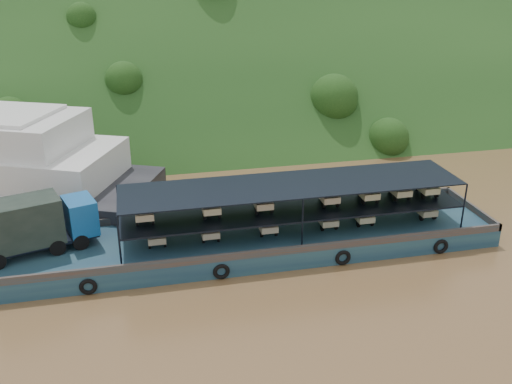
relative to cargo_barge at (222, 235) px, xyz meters
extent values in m
plane|color=brown|center=(4.89, -0.71, -1.21)|extent=(160.00, 160.00, 0.00)
cube|color=black|center=(4.89, 35.29, -1.21)|extent=(140.00, 39.60, 39.60)
cube|color=#132943|center=(1.37, -0.05, -0.61)|extent=(35.00, 7.00, 1.20)
cube|color=#592D19|center=(1.37, 3.35, 0.24)|extent=(35.00, 0.20, 0.50)
cube|color=#592D19|center=(1.37, -3.45, 0.24)|extent=(35.00, 0.20, 0.50)
cube|color=#592D19|center=(18.77, -0.05, 0.24)|extent=(0.20, 7.00, 0.50)
torus|color=black|center=(-8.63, -3.60, -0.66)|extent=(1.06, 0.26, 1.06)
torus|color=black|center=(-0.63, -3.60, -0.66)|extent=(1.06, 0.26, 1.06)
torus|color=black|center=(7.37, -3.60, -0.66)|extent=(1.06, 0.26, 1.06)
torus|color=black|center=(14.37, -3.60, -0.66)|extent=(1.06, 0.26, 1.06)
cylinder|color=black|center=(-10.52, -0.34, 0.51)|extent=(1.10, 0.66, 1.04)
cylinder|color=black|center=(-11.18, 1.74, 0.51)|extent=(1.10, 0.66, 1.04)
cylinder|color=black|center=(-9.13, 0.10, 0.51)|extent=(1.10, 0.66, 1.04)
cylinder|color=black|center=(-9.80, 2.18, 0.51)|extent=(1.10, 0.66, 1.04)
cube|color=black|center=(-11.65, 0.45, 0.66)|extent=(7.44, 4.33, 0.21)
cube|color=#145190|center=(-9.07, 1.27, 1.86)|extent=(2.44, 2.92, 2.29)
cube|color=black|center=(-8.23, 1.54, 2.28)|extent=(0.69, 2.00, 0.94)
cube|color=black|center=(-12.64, 0.13, 2.17)|extent=(5.52, 3.90, 2.91)
cube|color=black|center=(4.87, -0.05, 1.65)|extent=(23.00, 5.00, 0.12)
cube|color=black|center=(4.87, -0.05, 3.29)|extent=(23.00, 5.00, 0.08)
cylinder|color=black|center=(-6.63, -2.55, 1.64)|extent=(0.12, 0.12, 3.30)
cylinder|color=black|center=(-6.63, 2.45, 1.64)|extent=(0.12, 0.12, 3.30)
cylinder|color=black|center=(4.87, -2.55, 1.64)|extent=(0.12, 0.12, 3.30)
cylinder|color=black|center=(4.87, 2.45, 1.64)|extent=(0.12, 0.12, 3.30)
cylinder|color=black|center=(16.37, -2.55, 1.64)|extent=(0.12, 0.12, 3.30)
cylinder|color=black|center=(16.37, 2.45, 1.64)|extent=(0.12, 0.12, 3.30)
cylinder|color=black|center=(-4.35, 1.00, 0.25)|extent=(0.12, 0.52, 0.52)
cylinder|color=black|center=(-4.85, -0.80, 0.25)|extent=(0.14, 0.52, 0.52)
cylinder|color=black|center=(-3.85, -0.80, 0.25)|extent=(0.14, 0.52, 0.52)
cube|color=#C9B78E|center=(-4.35, -0.45, 0.59)|extent=(1.15, 1.50, 0.44)
cube|color=red|center=(-4.35, 0.70, 0.77)|extent=(0.55, 0.80, 0.80)
cube|color=red|center=(-4.35, 0.50, 1.27)|extent=(0.50, 0.10, 0.10)
cylinder|color=black|center=(-0.85, 1.00, 0.25)|extent=(0.12, 0.52, 0.52)
cylinder|color=black|center=(-1.35, -0.80, 0.25)|extent=(0.14, 0.52, 0.52)
cylinder|color=black|center=(-0.35, -0.80, 0.25)|extent=(0.14, 0.52, 0.52)
cube|color=beige|center=(-0.85, -0.45, 0.59)|extent=(1.15, 1.50, 0.44)
cube|color=red|center=(-0.85, 0.70, 0.77)|extent=(0.55, 0.80, 0.80)
cube|color=red|center=(-0.85, 0.50, 1.27)|extent=(0.50, 0.10, 0.10)
cylinder|color=black|center=(3.08, 1.00, 0.25)|extent=(0.12, 0.52, 0.52)
cylinder|color=black|center=(2.58, -0.80, 0.25)|extent=(0.14, 0.52, 0.52)
cylinder|color=black|center=(3.58, -0.80, 0.25)|extent=(0.14, 0.52, 0.52)
cube|color=beige|center=(3.08, -0.45, 0.59)|extent=(1.15, 1.50, 0.44)
cube|color=red|center=(3.08, 0.70, 0.77)|extent=(0.55, 0.80, 0.80)
cube|color=red|center=(3.08, 0.50, 1.27)|extent=(0.50, 0.10, 0.10)
cylinder|color=black|center=(7.35, 1.00, 0.25)|extent=(0.12, 0.52, 0.52)
cylinder|color=black|center=(6.85, -0.80, 0.25)|extent=(0.14, 0.52, 0.52)
cylinder|color=black|center=(7.85, -0.80, 0.25)|extent=(0.14, 0.52, 0.52)
cube|color=beige|center=(7.35, -0.45, 0.59)|extent=(1.15, 1.50, 0.44)
cube|color=red|center=(7.35, 0.70, 0.77)|extent=(0.55, 0.80, 0.80)
cube|color=red|center=(7.35, 0.50, 1.27)|extent=(0.50, 0.10, 0.10)
cylinder|color=black|center=(10.01, 1.00, 0.25)|extent=(0.12, 0.52, 0.52)
cylinder|color=black|center=(9.51, -0.80, 0.25)|extent=(0.14, 0.52, 0.52)
cylinder|color=black|center=(10.51, -0.80, 0.25)|extent=(0.14, 0.52, 0.52)
cube|color=beige|center=(10.01, -0.45, 0.59)|extent=(1.15, 1.50, 0.44)
cube|color=red|center=(10.01, 0.70, 0.77)|extent=(0.55, 0.80, 0.80)
cube|color=red|center=(10.01, 0.50, 1.27)|extent=(0.50, 0.10, 0.10)
cylinder|color=black|center=(14.78, 1.00, 0.25)|extent=(0.12, 0.52, 0.52)
cylinder|color=black|center=(14.28, -0.80, 0.25)|extent=(0.14, 0.52, 0.52)
cylinder|color=black|center=(15.28, -0.80, 0.25)|extent=(0.14, 0.52, 0.52)
cube|color=#C3B589|center=(14.78, -0.45, 0.59)|extent=(1.15, 1.50, 0.44)
cube|color=red|center=(14.78, 0.70, 0.77)|extent=(0.55, 0.80, 0.80)
cube|color=red|center=(14.78, 0.50, 1.27)|extent=(0.50, 0.10, 0.10)
cylinder|color=black|center=(-5.00, 1.00, 1.97)|extent=(0.12, 0.52, 0.52)
cylinder|color=black|center=(-5.50, -0.80, 1.97)|extent=(0.14, 0.52, 0.52)
cylinder|color=black|center=(-4.50, -0.80, 1.97)|extent=(0.14, 0.52, 0.52)
cube|color=beige|center=(-5.00, -0.45, 2.31)|extent=(1.15, 1.50, 0.44)
cube|color=#AA190B|center=(-5.00, 0.70, 2.49)|extent=(0.55, 0.80, 0.80)
cube|color=#AA190B|center=(-5.00, 0.50, 2.99)|extent=(0.50, 0.10, 0.10)
cylinder|color=black|center=(-0.73, 1.00, 1.97)|extent=(0.12, 0.52, 0.52)
cylinder|color=black|center=(-1.23, -0.80, 1.97)|extent=(0.14, 0.52, 0.52)
cylinder|color=black|center=(-0.23, -0.80, 1.97)|extent=(0.14, 0.52, 0.52)
cube|color=beige|center=(-0.73, -0.45, 2.31)|extent=(1.15, 1.50, 0.44)
cube|color=navy|center=(-0.73, 0.70, 2.49)|extent=(0.55, 0.80, 0.80)
cube|color=navy|center=(-0.73, 0.50, 2.99)|extent=(0.50, 0.10, 0.10)
cylinder|color=black|center=(2.75, 1.00, 1.97)|extent=(0.12, 0.52, 0.52)
cylinder|color=black|center=(2.25, -0.80, 1.97)|extent=(0.14, 0.52, 0.52)
cylinder|color=black|center=(3.25, -0.80, 1.97)|extent=(0.14, 0.52, 0.52)
cube|color=#C2AF89|center=(2.75, -0.45, 2.31)|extent=(1.15, 1.50, 0.44)
cube|color=#BA0C0D|center=(2.75, 0.70, 2.49)|extent=(0.55, 0.80, 0.80)
cube|color=#BA0C0D|center=(2.75, 0.50, 2.99)|extent=(0.50, 0.10, 0.10)
cylinder|color=black|center=(7.37, 1.00, 1.97)|extent=(0.12, 0.52, 0.52)
cylinder|color=black|center=(6.87, -0.80, 1.97)|extent=(0.14, 0.52, 0.52)
cylinder|color=black|center=(7.87, -0.80, 1.97)|extent=(0.14, 0.52, 0.52)
cube|color=beige|center=(7.37, -0.45, 2.31)|extent=(1.15, 1.50, 0.44)
cube|color=beige|center=(7.37, 0.70, 2.49)|extent=(0.55, 0.80, 0.80)
cube|color=beige|center=(7.37, 0.50, 2.99)|extent=(0.50, 0.10, 0.10)
cylinder|color=black|center=(10.23, 1.00, 1.97)|extent=(0.12, 0.52, 0.52)
cylinder|color=black|center=(9.73, -0.80, 1.97)|extent=(0.14, 0.52, 0.52)
cylinder|color=black|center=(10.73, -0.80, 1.97)|extent=(0.14, 0.52, 0.52)
cube|color=beige|center=(10.23, -0.45, 2.31)|extent=(1.15, 1.50, 0.44)
cube|color=#C9B88E|center=(10.23, 0.70, 2.49)|extent=(0.55, 0.80, 0.80)
cube|color=#C9B88E|center=(10.23, 0.50, 2.99)|extent=(0.50, 0.10, 0.10)
cylinder|color=black|center=(14.71, 1.00, 1.97)|extent=(0.12, 0.52, 0.52)
cylinder|color=black|center=(14.21, -0.80, 1.97)|extent=(0.14, 0.52, 0.52)
cylinder|color=black|center=(15.21, -0.80, 1.97)|extent=(0.14, 0.52, 0.52)
cube|color=beige|center=(14.71, -0.45, 2.31)|extent=(1.15, 1.50, 0.44)
cube|color=#C9BA8E|center=(14.71, 0.70, 2.49)|extent=(0.55, 0.80, 0.80)
cube|color=#C9BA8E|center=(14.71, 0.50, 2.99)|extent=(0.50, 0.10, 0.10)
cylinder|color=black|center=(12.61, 1.00, 1.97)|extent=(0.12, 0.52, 0.52)
cylinder|color=black|center=(12.11, -0.80, 1.97)|extent=(0.14, 0.52, 0.52)
cylinder|color=black|center=(13.11, -0.80, 1.97)|extent=(0.14, 0.52, 0.52)
cube|color=beige|center=(12.61, -0.45, 2.31)|extent=(1.15, 1.50, 0.44)
cube|color=#C9B88E|center=(12.61, 0.70, 2.49)|extent=(0.55, 0.80, 0.80)
cube|color=#C9B88E|center=(12.61, 0.50, 2.99)|extent=(0.50, 0.10, 0.10)
camera|label=1|loc=(-5.29, -34.07, 17.50)|focal=40.00mm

